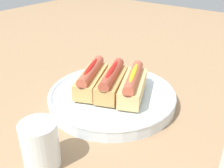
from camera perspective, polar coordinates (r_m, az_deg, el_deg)
The scene contains 6 objects.
ground_plane at distance 0.69m, azimuth 1.63°, elevation -3.73°, with size 2.40×2.40×0.00m, color #9E7A56.
serving_bowl at distance 0.68m, azimuth -0.00°, elevation -2.66°, with size 0.32×0.32×0.03m.
hotdog_front at distance 0.68m, azimuth -4.43°, elevation 1.26°, with size 0.16×0.11×0.06m.
hotdog_back at distance 0.66m, azimuth -0.00°, elevation 0.60°, with size 0.16×0.10×0.06m.
hotdog_side at distance 0.65m, azimuth 4.64°, elevation -0.09°, with size 0.16×0.11×0.06m.
water_glass at distance 0.51m, azimuth -15.06°, elevation -12.68°, with size 0.07×0.07×0.09m.
Camera 1 is at (0.48, 0.34, 0.36)m, focal length 42.77 mm.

